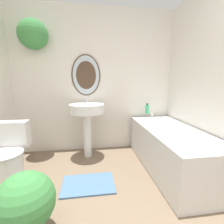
% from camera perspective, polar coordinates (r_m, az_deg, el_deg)
% --- Properties ---
extents(wall_back, '(2.79, 0.43, 2.40)m').
position_cam_1_polar(wall_back, '(2.83, -9.03, 12.87)').
color(wall_back, silver).
rests_on(wall_back, ground_plane).
extents(wall_right, '(0.06, 2.51, 2.40)m').
position_cam_1_polar(wall_right, '(2.21, 34.79, 8.73)').
color(wall_right, silver).
rests_on(wall_right, ground_plane).
extents(toilet, '(0.40, 0.55, 0.72)m').
position_cam_1_polar(toilet, '(2.30, -32.78, -14.20)').
color(toilet, white).
rests_on(toilet, ground_plane).
extents(pedestal_sink, '(0.54, 0.54, 0.96)m').
position_cam_1_polar(pedestal_sink, '(2.56, -8.79, -0.85)').
color(pedestal_sink, white).
rests_on(pedestal_sink, ground_plane).
extents(bathtub, '(0.68, 1.62, 0.65)m').
position_cam_1_polar(bathtub, '(2.43, 19.98, -11.86)').
color(bathtub, silver).
rests_on(bathtub, ground_plane).
extents(shampoo_bottle, '(0.06, 0.06, 0.18)m').
position_cam_1_polar(shampoo_bottle, '(2.92, 12.25, 1.09)').
color(shampoo_bottle, '#38B275').
rests_on(shampoo_bottle, bathtub).
extents(potted_plant, '(0.44, 0.44, 0.54)m').
position_cam_1_polar(potted_plant, '(1.53, -28.09, -26.32)').
color(potted_plant, '#47474C').
rests_on(potted_plant, ground_plane).
extents(bath_mat, '(0.61, 0.42, 0.02)m').
position_cam_1_polar(bath_mat, '(2.11, -8.33, -23.84)').
color(bath_mat, '#4C7093').
rests_on(bath_mat, ground_plane).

